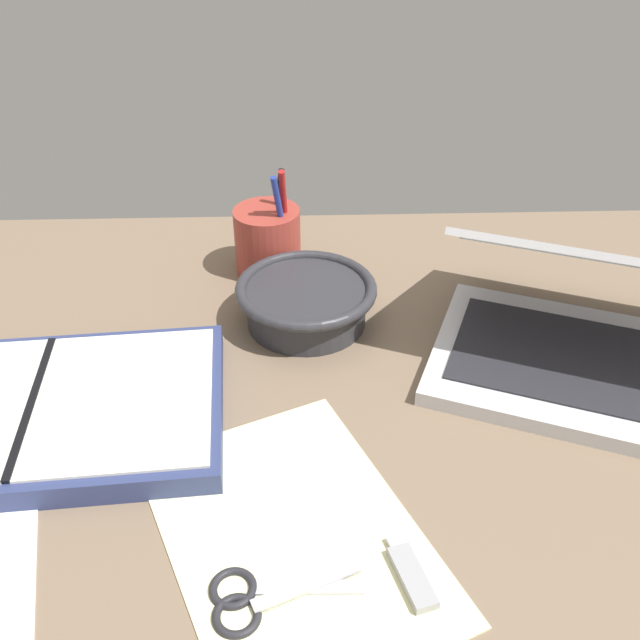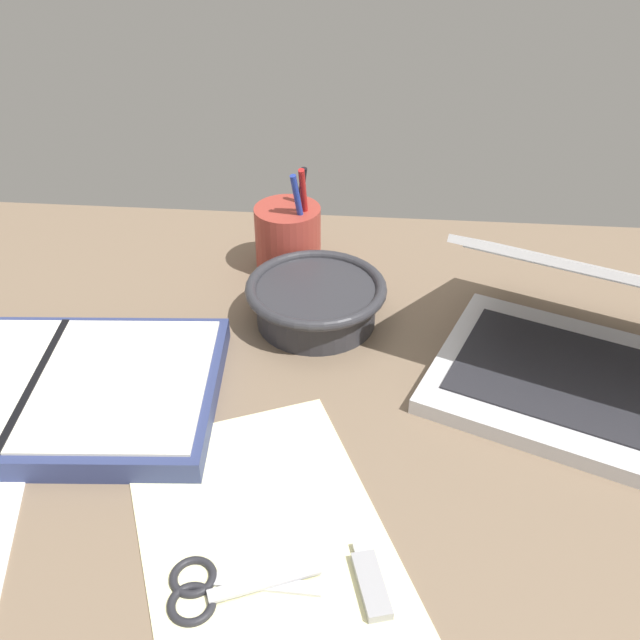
{
  "view_description": "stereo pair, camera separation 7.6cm",
  "coord_description": "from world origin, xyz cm",
  "px_view_note": "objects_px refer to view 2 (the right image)",
  "views": [
    {
      "loc": [
        1.07,
        -50.25,
        52.64
      ],
      "look_at": [
        3.15,
        11.66,
        9.0
      ],
      "focal_mm": 40.0,
      "sensor_mm": 36.0,
      "label": 1
    },
    {
      "loc": [
        8.64,
        -50.04,
        52.64
      ],
      "look_at": [
        3.15,
        11.66,
        9.0
      ],
      "focal_mm": 40.0,
      "sensor_mm": 36.0,
      "label": 2
    }
  ],
  "objects_px": {
    "planner": "(38,390)",
    "scissors": "(210,589)",
    "bowl": "(316,300)",
    "laptop": "(617,354)",
    "pen_cup": "(289,238)"
  },
  "relations": [
    {
      "from": "planner",
      "to": "scissors",
      "type": "height_order",
      "value": "planner"
    },
    {
      "from": "pen_cup",
      "to": "planner",
      "type": "xyz_separation_m",
      "value": [
        -0.23,
        -0.29,
        -0.03
      ]
    },
    {
      "from": "laptop",
      "to": "scissors",
      "type": "distance_m",
      "value": 0.47
    },
    {
      "from": "laptop",
      "to": "bowl",
      "type": "height_order",
      "value": "laptop"
    },
    {
      "from": "laptop",
      "to": "scissors",
      "type": "height_order",
      "value": "laptop"
    },
    {
      "from": "scissors",
      "to": "planner",
      "type": "bearing_deg",
      "value": 126.73
    },
    {
      "from": "laptop",
      "to": "planner",
      "type": "bearing_deg",
      "value": -151.25
    },
    {
      "from": "bowl",
      "to": "planner",
      "type": "height_order",
      "value": "bowl"
    },
    {
      "from": "bowl",
      "to": "pen_cup",
      "type": "height_order",
      "value": "pen_cup"
    },
    {
      "from": "pen_cup",
      "to": "laptop",
      "type": "bearing_deg",
      "value": -30.73
    },
    {
      "from": "bowl",
      "to": "planner",
      "type": "distance_m",
      "value": 0.33
    },
    {
      "from": "pen_cup",
      "to": "planner",
      "type": "relative_size",
      "value": 0.4
    },
    {
      "from": "bowl",
      "to": "scissors",
      "type": "distance_m",
      "value": 0.39
    },
    {
      "from": "laptop",
      "to": "pen_cup",
      "type": "relative_size",
      "value": 2.78
    },
    {
      "from": "laptop",
      "to": "pen_cup",
      "type": "xyz_separation_m",
      "value": [
        -0.37,
        0.22,
        -0.0
      ]
    }
  ]
}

